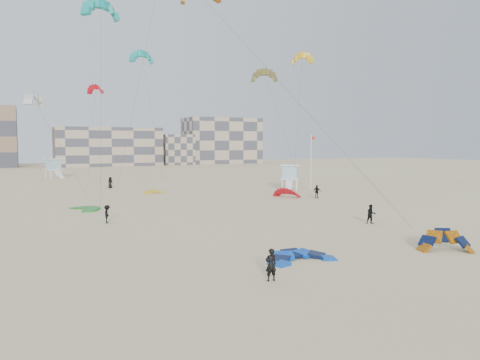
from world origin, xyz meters
name	(u,v)px	position (x,y,z in m)	size (l,w,h in m)	color
ground	(285,264)	(0.00, 0.00, 0.00)	(320.00, 320.00, 0.00)	beige
kite_ground_blue	(300,260)	(1.21, 0.31, 0.00)	(3.92, 4.06, 0.80)	#0075F7
kite_ground_orange	(445,251)	(11.08, -1.53, 0.00)	(3.32, 2.68, 2.08)	orange
kite_ground_green	(85,210)	(-8.07, 27.97, 0.00)	(3.71, 3.93, 0.48)	#1A952C
kite_ground_red_far	(287,197)	(17.38, 29.58, 0.00)	(3.68, 3.32, 1.97)	red
kite_ground_yellow	(155,193)	(2.73, 41.18, 0.00)	(3.28, 3.39, 0.82)	yellow
kitesurfer_main	(271,265)	(-2.39, -2.70, 0.83)	(0.61, 0.40, 1.67)	black
kitesurfer_b	(371,214)	(13.58, 8.67, 0.84)	(0.82, 0.64, 1.68)	black
kitesurfer_c	(107,214)	(-7.22, 18.51, 0.80)	(1.03, 0.59, 1.60)	black
kitesurfer_d	(317,192)	(20.02, 26.62, 0.86)	(1.01, 0.42, 1.73)	black
kitesurfer_e	(110,183)	(-1.71, 51.62, 0.88)	(0.86, 0.56, 1.76)	black
kitesurfer_f	(290,177)	(29.51, 49.41, 0.92)	(1.70, 0.54, 1.83)	black
kite_fly_teal_a	(101,10)	(-6.55, 24.20, 19.71)	(4.68, 4.93, 20.10)	#1CAAAB
kite_fly_grey	(34,100)	(-12.52, 33.88, 11.78)	(6.99, 8.28, 11.94)	white
kite_fly_olive	(264,77)	(18.90, 39.12, 16.87)	(4.99, 12.54, 17.26)	olive
kite_fly_yellow	(302,60)	(30.13, 46.68, 21.38)	(5.30, 9.46, 21.66)	yellow
kite_fly_teal_b	(142,58)	(6.18, 63.14, 22.55)	(5.25, 7.87, 23.17)	#1CAAAB
kite_fly_red	(95,90)	(-2.90, 57.46, 15.74)	(4.12, 4.12, 15.97)	red
lifeguard_tower_near	(290,178)	(22.11, 36.92, 1.91)	(3.77, 5.79, 3.85)	white
lifeguard_tower_far	(53,169)	(-8.75, 77.22, 1.98)	(3.70, 5.95, 4.00)	white
flagpole	(311,161)	(25.03, 35.73, 4.35)	(0.67, 0.10, 8.29)	white
condo_mid	(108,147)	(10.00, 130.00, 6.00)	(32.00, 16.00, 12.00)	tan
condo_east	(222,141)	(50.00, 132.00, 8.00)	(26.00, 14.00, 16.00)	tan
condo_fill_right	(176,150)	(32.00, 128.00, 5.00)	(10.00, 10.00, 10.00)	tan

